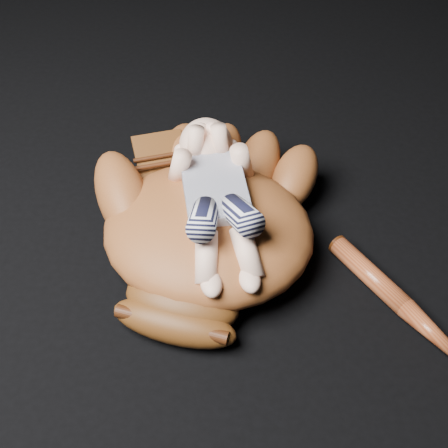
# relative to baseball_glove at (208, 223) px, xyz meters

# --- Properties ---
(baseball_glove) EXTENTS (0.59, 0.64, 0.17)m
(baseball_glove) POSITION_rel_baseball_glove_xyz_m (0.00, 0.00, 0.00)
(baseball_glove) COLOR brown
(baseball_glove) RESTS_ON ground
(newborn_baby) EXTENTS (0.23, 0.41, 0.15)m
(newborn_baby) POSITION_rel_baseball_glove_xyz_m (0.02, 0.01, 0.06)
(newborn_baby) COLOR beige
(newborn_baby) RESTS_ON baseball_glove
(baseball_bat) EXTENTS (0.25, 0.34, 0.04)m
(baseball_bat) POSITION_rel_baseball_glove_xyz_m (0.35, -0.15, -0.07)
(baseball_bat) COLOR brown
(baseball_bat) RESTS_ON ground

